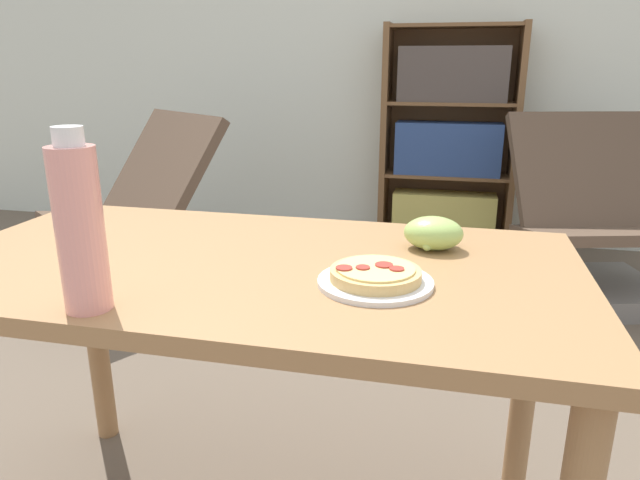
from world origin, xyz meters
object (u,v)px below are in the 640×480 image
object	(u,v)px
drink_bottle	(80,227)
lounge_chair_far	(590,242)
lounge_chair_near	(134,239)
bookshelf	(448,145)
pizza_on_plate	(375,277)
grape_bunch	(434,233)

from	to	relation	value
drink_bottle	lounge_chair_far	size ratio (longest dim) A/B	0.33
lounge_chair_near	bookshelf	distance (m)	1.91
drink_bottle	lounge_chair_far	xyz separation A→B (m)	(1.25, 2.11, -0.58)
pizza_on_plate	lounge_chair_far	bearing A→B (deg)	67.02
pizza_on_plate	bookshelf	xyz separation A→B (m)	(0.09, 2.60, -0.10)
lounge_chair_near	bookshelf	xyz separation A→B (m)	(1.47, 1.17, 0.35)
lounge_chair_near	bookshelf	bearing A→B (deg)	73.80
bookshelf	drink_bottle	bearing A→B (deg)	-100.86
drink_bottle	bookshelf	xyz separation A→B (m)	(0.54, 2.81, -0.23)
lounge_chair_far	bookshelf	size ratio (longest dim) A/B	0.68
pizza_on_plate	drink_bottle	xyz separation A→B (m)	(-0.45, -0.21, 0.13)
grape_bunch	drink_bottle	size ratio (longest dim) A/B	0.43
drink_bottle	bookshelf	world-z (taller)	bookshelf
grape_bunch	bookshelf	size ratio (longest dim) A/B	0.10
pizza_on_plate	lounge_chair_near	size ratio (longest dim) A/B	0.21
grape_bunch	lounge_chair_far	world-z (taller)	lounge_chair_far
pizza_on_plate	lounge_chair_near	xyz separation A→B (m)	(-1.38, 1.44, -0.45)
grape_bunch	lounge_chair_near	distance (m)	1.96
pizza_on_plate	lounge_chair_near	world-z (taller)	lounge_chair_near
drink_bottle	lounge_chair_near	bearing A→B (deg)	119.53
lounge_chair_near	bookshelf	size ratio (longest dim) A/B	0.76
grape_bunch	lounge_chair_far	xyz separation A→B (m)	(0.71, 1.65, -0.47)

